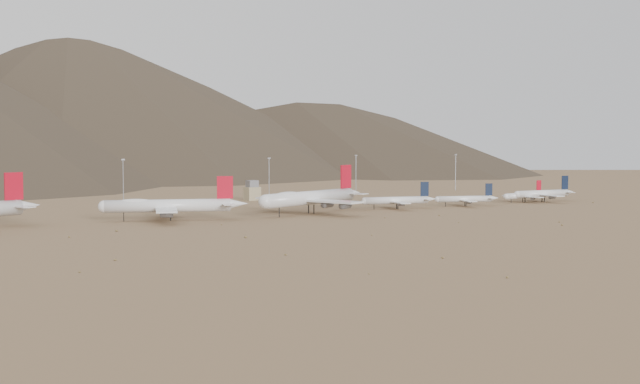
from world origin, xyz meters
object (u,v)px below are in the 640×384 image
widebody_centre (169,206)px  narrowbody_b (466,199)px  narrowbody_a (398,200)px  control_tower (252,191)px  widebody_east (310,198)px

widebody_centre → narrowbody_b: widebody_centre is taller
narrowbody_b → narrowbody_a: bearing=-168.8°
control_tower → widebody_centre: bearing=-133.8°
narrowbody_b → control_tower: narrowbody_b is taller
narrowbody_a → control_tower: 102.90m
widebody_east → control_tower: 98.47m
widebody_centre → narrowbody_b: size_ratio=1.79×
widebody_centre → narrowbody_a: widebody_centre is taller
narrowbody_a → control_tower: (-38.27, 95.52, 0.73)m
narrowbody_b → widebody_east: bearing=-164.2°
widebody_centre → widebody_east: size_ratio=0.86×
narrowbody_b → control_tower: bearing=146.7°
narrowbody_a → narrowbody_b: 42.85m
narrowbody_a → widebody_centre: bearing=-166.6°
control_tower → narrowbody_b: bearing=-51.2°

